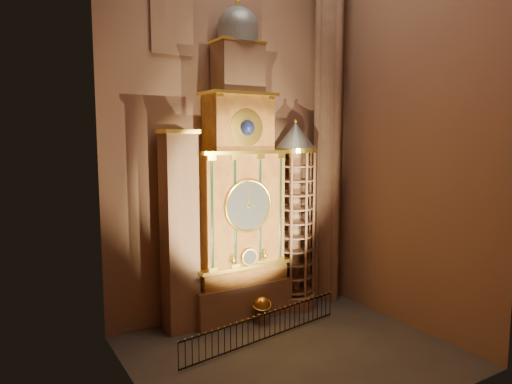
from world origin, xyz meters
TOP-DOWN VIEW (x-y plane):
  - floor at (0.00, 0.00)m, footprint 14.00×14.00m
  - wall_back at (0.00, 6.00)m, footprint 22.00×0.00m
  - wall_left at (-7.00, 0.00)m, footprint 0.00×22.00m
  - wall_right at (7.00, 0.00)m, footprint 0.00×22.00m
  - astronomical_clock at (0.00, 4.96)m, footprint 5.60×2.41m
  - portrait_tower at (-3.40, 4.98)m, footprint 1.80×1.60m
  - stair_turret at (3.50, 4.70)m, footprint 2.50×2.50m
  - gothic_pier at (6.10, 5.00)m, footprint 2.04×2.04m
  - stained_glass_window at (-3.20, 5.92)m, footprint 2.20×0.14m
  - celestial_globe at (0.53, 3.48)m, footprint 1.30×1.27m
  - iron_railing at (-0.44, 1.66)m, footprint 9.43×1.49m

SIDE VIEW (x-z plane):
  - floor at x=0.00m, z-range 0.00..0.00m
  - iron_railing at x=-0.44m, z-range 0.06..1.33m
  - celestial_globe at x=0.53m, z-range 0.15..1.61m
  - portrait_tower at x=-3.40m, z-range 0.05..10.25m
  - stair_turret at x=3.50m, z-range -0.13..10.67m
  - astronomical_clock at x=0.00m, z-range -1.67..15.03m
  - wall_back at x=0.00m, z-range 0.00..22.00m
  - wall_left at x=-7.00m, z-range 0.00..22.00m
  - wall_right at x=7.00m, z-range 0.00..22.00m
  - gothic_pier at x=6.10m, z-range 0.00..22.00m
  - stained_glass_window at x=-3.20m, z-range 13.90..19.10m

